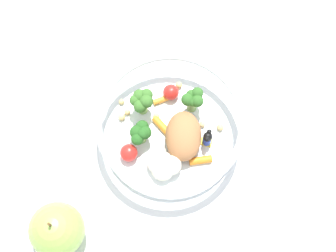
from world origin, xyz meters
TOP-DOWN VIEW (x-y plane):
  - ground_plane at (0.00, 0.00)m, footprint 2.40×2.40m
  - food_container at (0.02, -0.00)m, footprint 0.22×0.22m
  - loose_apple at (0.20, -0.13)m, footprint 0.08×0.08m

SIDE VIEW (x-z plane):
  - ground_plane at x=0.00m, z-range 0.00..0.00m
  - food_container at x=0.02m, z-range 0.00..0.07m
  - loose_apple at x=0.20m, z-range -0.01..0.08m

